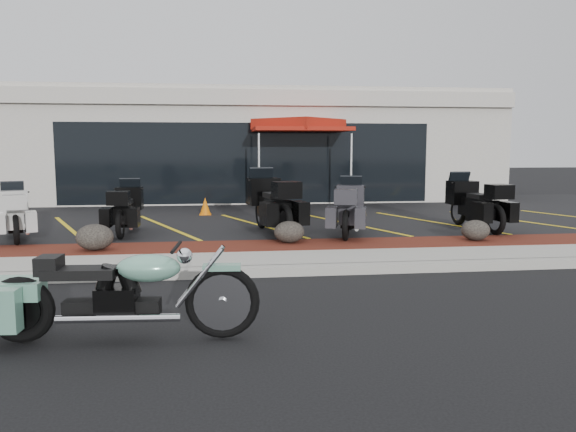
{
  "coord_description": "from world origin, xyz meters",
  "views": [
    {
      "loc": [
        -0.98,
        -7.75,
        2.02
      ],
      "look_at": [
        0.14,
        1.2,
        0.91
      ],
      "focal_mm": 35.0,
      "sensor_mm": 36.0,
      "label": 1
    }
  ],
  "objects": [
    {
      "name": "dealership_building",
      "position": [
        0.0,
        14.47,
        2.01
      ],
      "size": [
        18.0,
        8.16,
        4.0
      ],
      "color": "#A5A195",
      "rests_on": "ground"
    },
    {
      "name": "touring_black_front",
      "position": [
        -2.97,
        5.35,
        0.74
      ],
      "size": [
        0.77,
        2.01,
        1.17
      ],
      "primitive_type": null,
      "rotation": [
        0.0,
        0.0,
        1.57
      ],
      "color": "black",
      "rests_on": "upper_lot"
    },
    {
      "name": "touring_black_mid",
      "position": [
        0.02,
        5.09,
        0.86
      ],
      "size": [
        1.38,
        2.56,
        1.41
      ],
      "primitive_type": null,
      "rotation": [
        0.0,
        0.0,
        1.77
      ],
      "color": "black",
      "rests_on": "upper_lot"
    },
    {
      "name": "popup_canopy",
      "position": [
        1.61,
        10.06,
        2.65
      ],
      "size": [
        3.07,
        3.07,
        2.76
      ],
      "rotation": [
        0.0,
        0.0,
        0.04
      ],
      "color": "silver",
      "rests_on": "upper_lot"
    },
    {
      "name": "touring_grey",
      "position": [
        2.01,
        4.6,
        0.77
      ],
      "size": [
        1.4,
        2.26,
        1.23
      ],
      "primitive_type": null,
      "rotation": [
        0.0,
        0.0,
        1.27
      ],
      "color": "#313036",
      "rests_on": "upper_lot"
    },
    {
      "name": "mulch_bed",
      "position": [
        0.0,
        2.8,
        0.08
      ],
      "size": [
        24.0,
        1.2,
        0.16
      ],
      "primitive_type": "cube",
      "color": "#3A1B0D",
      "rests_on": "ground"
    },
    {
      "name": "touring_black_rear",
      "position": [
        4.77,
        5.06,
        0.8
      ],
      "size": [
        1.01,
        2.28,
        1.29
      ],
      "primitive_type": null,
      "rotation": [
        0.0,
        0.0,
        1.65
      ],
      "color": "black",
      "rests_on": "upper_lot"
    },
    {
      "name": "sidewalk",
      "position": [
        0.0,
        1.6,
        0.07
      ],
      "size": [
        24.0,
        1.2,
        0.15
      ],
      "primitive_type": "cube",
      "color": "gray",
      "rests_on": "ground"
    },
    {
      "name": "traffic_cone",
      "position": [
        -1.34,
        7.92,
        0.39
      ],
      "size": [
        0.33,
        0.33,
        0.48
      ],
      "primitive_type": "cone",
      "rotation": [
        0.0,
        0.0,
        0.08
      ],
      "color": "#D16406",
      "rests_on": "upper_lot"
    },
    {
      "name": "boulder_mid",
      "position": [
        0.39,
        3.0,
        0.37
      ],
      "size": [
        0.6,
        0.5,
        0.43
      ],
      "primitive_type": "ellipsoid",
      "color": "black",
      "rests_on": "mulch_bed"
    },
    {
      "name": "boulder_left",
      "position": [
        -3.21,
        2.64,
        0.4
      ],
      "size": [
        0.67,
        0.56,
        0.48
      ],
      "primitive_type": "ellipsoid",
      "color": "black",
      "rests_on": "mulch_bed"
    },
    {
      "name": "upper_lot",
      "position": [
        0.0,
        8.2,
        0.07
      ],
      "size": [
        26.0,
        9.6,
        0.15
      ],
      "primitive_type": "cube",
      "color": "black",
      "rests_on": "ground"
    },
    {
      "name": "curb",
      "position": [
        0.0,
        0.9,
        0.07
      ],
      "size": [
        24.0,
        0.25,
        0.15
      ],
      "primitive_type": "cube",
      "color": "gray",
      "rests_on": "ground"
    },
    {
      "name": "boulder_right",
      "position": [
        4.14,
        2.81,
        0.36
      ],
      "size": [
        0.58,
        0.48,
        0.41
      ],
      "primitive_type": "ellipsoid",
      "color": "black",
      "rests_on": "mulch_bed"
    },
    {
      "name": "touring_white",
      "position": [
        -5.31,
        4.77,
        0.73
      ],
      "size": [
        1.39,
        2.12,
        1.15
      ],
      "primitive_type": null,
      "rotation": [
        0.0,
        0.0,
        1.92
      ],
      "color": "beige",
      "rests_on": "upper_lot"
    },
    {
      "name": "ground",
      "position": [
        0.0,
        0.0,
        0.0
      ],
      "size": [
        90.0,
        90.0,
        0.0
      ],
      "primitive_type": "plane",
      "color": "black",
      "rests_on": "ground"
    },
    {
      "name": "hero_cruiser",
      "position": [
        -0.95,
        -1.98,
        0.52
      ],
      "size": [
        2.98,
        0.95,
        1.03
      ],
      "primitive_type": null,
      "rotation": [
        0.0,
        0.0,
        -0.07
      ],
      "color": "#68A28A",
      "rests_on": "ground"
    }
  ]
}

